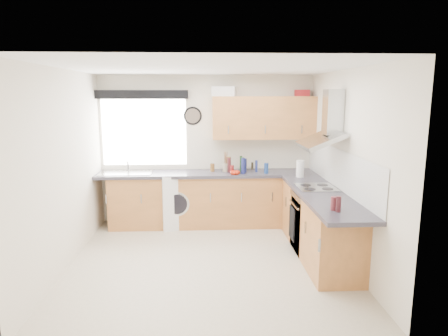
{
  "coord_description": "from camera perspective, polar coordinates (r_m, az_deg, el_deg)",
  "views": [
    {
      "loc": [
        -0.05,
        -4.99,
        2.19
      ],
      "look_at": [
        0.25,
        0.85,
        1.1
      ],
      "focal_mm": 32.0,
      "sensor_mm": 36.0,
      "label": 1
    }
  ],
  "objects": [
    {
      "name": "jar_8",
      "position": [
        6.68,
        0.67,
        0.56
      ],
      "size": [
        0.07,
        0.07,
        0.24
      ],
      "primitive_type": "cylinder",
      "color": "brown",
      "rests_on": "worktop_back"
    },
    {
      "name": "jar_2",
      "position": [
        6.59,
        0.73,
        0.42
      ],
      "size": [
        0.06,
        0.06,
        0.24
      ],
      "primitive_type": "cylinder",
      "color": "#45181B",
      "rests_on": "worktop_back"
    },
    {
      "name": "jar_11",
      "position": [
        6.54,
        6.06,
        -0.03
      ],
      "size": [
        0.07,
        0.07,
        0.17
      ],
      "primitive_type": "cylinder",
      "color": "navy",
      "rests_on": "worktop_back"
    },
    {
      "name": "wall_back",
      "position": [
        6.85,
        -2.49,
        2.66
      ],
      "size": [
        3.6,
        0.02,
        2.5
      ],
      "primitive_type": "cube",
      "color": "silver",
      "rests_on": "ground_plane"
    },
    {
      "name": "jar_5",
      "position": [
        6.68,
        -1.67,
        0.07
      ],
      "size": [
        0.07,
        0.07,
        0.13
      ],
      "primitive_type": "cylinder",
      "color": "brown",
      "rests_on": "worktop_back"
    },
    {
      "name": "worktop_right",
      "position": [
        5.38,
        13.91,
        -3.78
      ],
      "size": [
        0.62,
        2.42,
        0.05
      ],
      "primitive_type": "cube",
      "color": "#2D2B35",
      "rests_on": "base_cab_right"
    },
    {
      "name": "sink",
      "position": [
        6.73,
        -13.85,
        -0.37
      ],
      "size": [
        0.84,
        0.46,
        0.1
      ],
      "primitive_type": null,
      "color": "#A5A8AC",
      "rests_on": "worktop_back"
    },
    {
      "name": "wall_right",
      "position": [
        5.4,
        17.13,
        0.07
      ],
      "size": [
        0.02,
        3.6,
        2.5
      ],
      "primitive_type": "cube",
      "color": "silver",
      "rests_on": "ground_plane"
    },
    {
      "name": "jar_3",
      "position": [
        6.76,
        2.44,
        0.69
      ],
      "size": [
        0.04,
        0.04,
        0.25
      ],
      "primitive_type": "cylinder",
      "color": "#193A14",
      "rests_on": "worktop_back"
    },
    {
      "name": "ground_plane",
      "position": [
        5.45,
        -2.23,
        -13.14
      ],
      "size": [
        3.6,
        3.6,
        0.0
      ],
      "primitive_type": "plane",
      "color": "beige"
    },
    {
      "name": "window",
      "position": [
        6.88,
        -11.32,
        5.02
      ],
      "size": [
        1.4,
        0.02,
        1.1
      ],
      "primitive_type": "cube",
      "color": "white",
      "rests_on": "wall_back"
    },
    {
      "name": "jar_4",
      "position": [
        6.48,
        2.75,
        0.29
      ],
      "size": [
        0.06,
        0.06,
        0.26
      ],
      "primitive_type": "cylinder",
      "color": "navy",
      "rests_on": "worktop_back"
    },
    {
      "name": "wall_clock",
      "position": [
        6.78,
        -4.5,
        7.43
      ],
      "size": [
        0.31,
        0.04,
        0.31
      ],
      "primitive_type": "cylinder",
      "rotation": [
        1.57,
        0.0,
        0.0
      ],
      "color": "black",
      "rests_on": "wall_back"
    },
    {
      "name": "washing_machine",
      "position": [
        6.75,
        -6.57,
        -4.47
      ],
      "size": [
        0.75,
        0.74,
        0.9
      ],
      "primitive_type": "cube",
      "rotation": [
        0.0,
        0.0,
        0.28
      ],
      "color": "white",
      "rests_on": "ground_plane"
    },
    {
      "name": "extractor_hood",
      "position": [
        5.56,
        14.42,
        5.9
      ],
      "size": [
        0.52,
        0.78,
        0.66
      ],
      "primitive_type": null,
      "color": "#A5A8AC",
      "rests_on": "wall_right"
    },
    {
      "name": "oven",
      "position": [
        5.79,
        12.86,
        -7.47
      ],
      "size": [
        0.56,
        0.58,
        0.85
      ],
      "primitive_type": "cube",
      "color": "black",
      "rests_on": "ground_plane"
    },
    {
      "name": "bottle_0",
      "position": [
        4.56,
        16.04,
        -4.98
      ],
      "size": [
        0.06,
        0.06,
        0.18
      ],
      "primitive_type": "cylinder",
      "color": "#3D161C",
      "rests_on": "worktop_right"
    },
    {
      "name": "storage_box",
      "position": [
        6.91,
        11.07,
        10.47
      ],
      "size": [
        0.25,
        0.21,
        0.11
      ],
      "primitive_type": "cube",
      "rotation": [
        0.0,
        0.0,
        -0.08
      ],
      "color": "#B21F25",
      "rests_on": "upper_cabinets"
    },
    {
      "name": "jar_1",
      "position": [
        6.84,
        4.07,
        0.29
      ],
      "size": [
        0.04,
        0.04,
        0.13
      ],
      "primitive_type": "cylinder",
      "color": "#2D2519",
      "rests_on": "worktop_back"
    },
    {
      "name": "wall_front",
      "position": [
        3.32,
        -2.0,
        -5.83
      ],
      "size": [
        3.6,
        0.02,
        2.5
      ],
      "primitive_type": "cube",
      "color": "silver",
      "rests_on": "ground_plane"
    },
    {
      "name": "jar_6",
      "position": [
        6.62,
        2.95,
        0.38
      ],
      "size": [
        0.07,
        0.07,
        0.23
      ],
      "primitive_type": "cylinder",
      "color": "#141A45",
      "rests_on": "worktop_back"
    },
    {
      "name": "tomato_cluster",
      "position": [
        6.43,
        1.57,
        -0.64
      ],
      "size": [
        0.15,
        0.15,
        0.06
      ],
      "primitive_type": null,
      "rotation": [
        0.0,
        0.0,
        -0.13
      ],
      "color": "#B31E09",
      "rests_on": "worktop_back"
    },
    {
      "name": "base_cab_back",
      "position": [
        6.73,
        -3.27,
        -4.61
      ],
      "size": [
        3.0,
        0.58,
        0.86
      ],
      "primitive_type": "cube",
      "color": "#9E6332",
      "rests_on": "ground_plane"
    },
    {
      "name": "jar_0",
      "position": [
        6.78,
        2.71,
        0.47
      ],
      "size": [
        0.07,
        0.07,
        0.19
      ],
      "primitive_type": "cylinder",
      "color": "brown",
      "rests_on": "worktop_back"
    },
    {
      "name": "utensil_pot",
      "position": [
        6.63,
        0.24,
        0.04
      ],
      "size": [
        0.11,
        0.11,
        0.14
      ],
      "primitive_type": "cylinder",
      "rotation": [
        0.0,
        0.0,
        -0.1
      ],
      "color": "gray",
      "rests_on": "worktop_back"
    },
    {
      "name": "jar_9",
      "position": [
        6.53,
        1.12,
        -0.17
      ],
      "size": [
        0.07,
        0.07,
        0.13
      ],
      "primitive_type": "cylinder",
      "color": "maroon",
      "rests_on": "worktop_back"
    },
    {
      "name": "upper_cabinets",
      "position": [
        6.7,
        5.7,
        7.17
      ],
      "size": [
        1.7,
        0.35,
        0.7
      ],
      "primitive_type": "cube",
      "color": "#9E6332",
      "rests_on": "wall_back"
    },
    {
      "name": "jar_7",
      "position": [
        6.7,
        2.64,
        0.55
      ],
      "size": [
        0.06,
        0.06,
        0.24
      ],
      "primitive_type": "cylinder",
      "color": "#1C4F25",
      "rests_on": "worktop_back"
    },
    {
      "name": "ceiling",
      "position": [
        5.0,
        -2.44,
        14.11
      ],
      "size": [
        3.6,
        3.6,
        0.02
      ],
      "primitive_type": "cube",
      "color": "white",
      "rests_on": "wall_back"
    },
    {
      "name": "casserole",
      "position": [
        6.72,
        0.05,
        10.89
      ],
      "size": [
        0.43,
        0.35,
        0.16
      ],
      "primitive_type": "cube",
      "rotation": [
        0.0,
        0.0,
        -0.23
      ],
      "color": "white",
      "rests_on": "upper_cabinets"
    },
    {
      "name": "splashback",
      "position": [
        5.69,
        15.98,
        -0.07
      ],
      "size": [
        0.01,
        3.0,
        0.54
      ],
      "primitive_type": "cube",
      "color": "white",
      "rests_on": "wall_right"
    },
    {
      "name": "wall_left",
      "position": [
        5.37,
        -21.91,
        -0.28
      ],
      "size": [
        0.02,
        3.6,
        2.5
      ],
      "primitive_type": "cube",
      "color": "silver",
      "rests_on": "ground_plane"
    },
    {
      "name": "bottle_1",
      "position": [
        4.62,
        15.41,
        -4.91
      ],
      "size": [
        0.07,
        0.07,
        0.15
      ],
      "primitive_type": "cylinder",
      "color": "#5A2027",
      "rests_on": "worktop_right"
    },
    {
      "name": "jar_10",
      "position": [
        6.64,
        4.65,
        0.26
      ],
      "size": [
        0.04,
        0.04,
        0.2
      ],
      "primitive_type": "cylinder",
      "color": "navy",
      "rests_on": "worktop_back"
    },
    {
      "name": "base_cab_right",
      "position": [
        5.65,
        13.37,
        -7.88
      ],
      "size": [
        0.58,
        2.1,
        0.86
      ],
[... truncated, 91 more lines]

